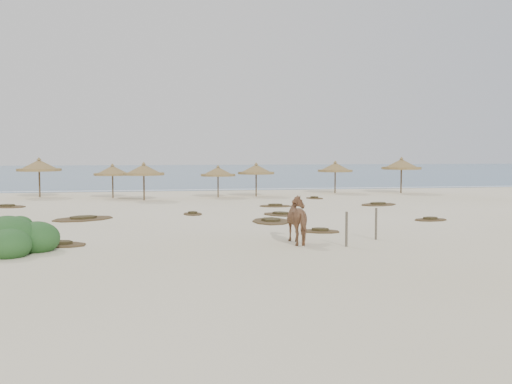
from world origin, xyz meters
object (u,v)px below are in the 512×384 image
palapa_0 (39,166)px  horse (301,220)px  bush (8,239)px  palapa_1 (113,171)px

palapa_0 → horse: (13.50, -23.98, -1.44)m
bush → palapa_0: bearing=98.3°
palapa_1 → horse: size_ratio=1.76×
palapa_0 → horse: palapa_0 is taller
horse → palapa_1: bearing=-74.1°
palapa_0 → palapa_1: palapa_0 is taller
horse → palapa_0: bearing=-64.7°
palapa_0 → bush: 24.52m
palapa_1 → bush: (-1.79, -22.58, -1.48)m
palapa_1 → bush: 22.70m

